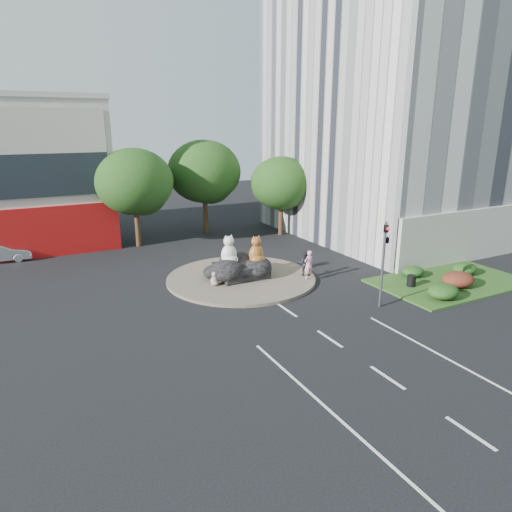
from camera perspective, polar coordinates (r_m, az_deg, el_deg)
The scene contains 22 objects.
ground at distance 23.03m, azimuth 9.20°, elevation -10.20°, with size 120.00×120.00×0.00m, color black.
roundabout_island at distance 30.90m, azimuth -1.87°, elevation -2.78°, with size 10.00×10.00×0.20m, color brown.
rock_plinth at distance 30.73m, azimuth -1.88°, elevation -1.81°, with size 3.20×2.60×0.90m, color black, non-canonical shape.
office_tower at distance 46.52m, azimuth 19.22°, elevation 24.50°, with size 20.00×20.00×35.00m, color silver.
grass_verge at distance 32.91m, azimuth 23.05°, elevation -2.99°, with size 10.00×6.00×0.12m, color #204C19.
tree_left at distance 39.68m, azimuth -14.88°, elevation 8.59°, with size 6.46×6.46×8.27m.
tree_mid at distance 43.59m, azimuth -6.42°, elevation 10.08°, with size 6.84×6.84×8.76m.
tree_right at distance 42.74m, azimuth 3.21°, elevation 8.78°, with size 5.70×5.70×7.30m.
hedge_near_green at distance 29.34m, azimuth 22.37°, elevation -4.13°, with size 2.00×1.60×0.90m, color #143811.
hedge_red at distance 31.78m, azimuth 23.95°, elevation -2.70°, with size 2.20×1.76×0.99m, color #501815.
hedge_mid_green at distance 34.58m, azimuth 24.63°, elevation -1.47°, with size 1.80×1.44×0.81m, color #143811.
hedge_back_green at distance 32.80m, azimuth 19.06°, elevation -1.85°, with size 1.60×1.28×0.72m, color #143811.
traffic_light at distance 26.33m, azimuth 15.91°, elevation 1.21°, with size 0.44×1.24×5.00m.
street_lamp at distance 35.66m, azimuth 18.55°, elevation 6.35°, with size 2.34×0.22×8.06m.
cat_white at distance 30.22m, azimuth -3.41°, elevation 0.79°, with size 1.23×1.07×2.06m, color silver, non-canonical shape.
cat_tabby at distance 30.42m, azimuth 0.03°, elevation 0.82°, with size 1.17×1.02×1.96m, color #B75126, non-canonical shape.
kitten_calico at distance 29.23m, azimuth -5.24°, elevation -2.80°, with size 0.56×0.49×0.93m, color beige, non-canonical shape.
kitten_white at distance 30.97m, azimuth 0.94°, elevation -1.76°, with size 0.47×0.41×0.79m, color silver, non-canonical shape.
pedestrian_pink at distance 30.48m, azimuth 6.60°, elevation -1.06°, with size 0.70×0.46×1.91m, color pink.
pedestrian_dark at distance 31.12m, azimuth 6.12°, elevation -0.92°, with size 0.81×0.63×1.67m, color black.
parked_car at distance 39.78m, azimuth -29.33°, elevation 0.38°, with size 1.52×4.36×1.44m, color #B1B5B9.
litter_bin at distance 30.89m, azimuth 18.85°, elevation -2.94°, with size 0.56×0.56×0.72m, color black.
Camera 1 is at (-12.63, -16.34, 10.18)m, focal length 32.00 mm.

